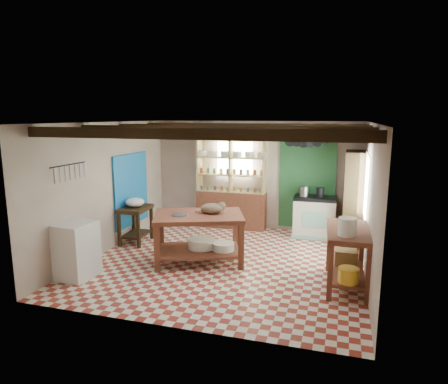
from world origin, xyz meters
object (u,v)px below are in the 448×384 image
(stove, at_px, (315,217))
(prep_table, at_px, (136,225))
(right_counter, at_px, (347,258))
(work_table, at_px, (199,238))
(white_cabinet, at_px, (77,250))
(cat, at_px, (212,208))

(stove, bearing_deg, prep_table, -157.51)
(stove, distance_m, prep_table, 4.01)
(right_counter, bearing_deg, stove, 102.07)
(work_table, bearing_deg, right_counter, -28.86)
(stove, bearing_deg, right_counter, -76.03)
(stove, distance_m, white_cabinet, 5.14)
(work_table, height_order, white_cabinet, white_cabinet)
(stove, height_order, cat, cat)
(stove, bearing_deg, cat, -130.18)
(white_cabinet, relative_size, right_counter, 0.72)
(right_counter, bearing_deg, white_cabinet, -170.97)
(stove, bearing_deg, work_table, -131.72)
(prep_table, relative_size, right_counter, 0.60)
(cat, bearing_deg, stove, 19.74)
(prep_table, xyz_separation_m, right_counter, (4.38, -1.05, 0.08))
(white_cabinet, distance_m, cat, 2.47)
(stove, height_order, prep_table, stove)
(prep_table, distance_m, cat, 2.10)
(work_table, distance_m, prep_table, 1.84)
(stove, height_order, right_counter, right_counter)
(prep_table, xyz_separation_m, cat, (1.93, -0.55, 0.62))
(right_counter, distance_m, cat, 2.56)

